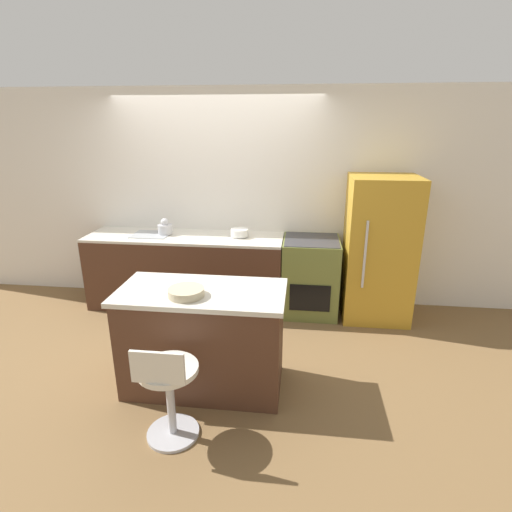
% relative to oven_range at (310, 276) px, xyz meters
% --- Properties ---
extents(ground_plane, '(14.00, 14.00, 0.00)m').
position_rel_oven_range_xyz_m(ground_plane, '(-1.16, -0.35, -0.45)').
color(ground_plane, brown).
extents(wall_back, '(8.00, 0.06, 2.60)m').
position_rel_oven_range_xyz_m(wall_back, '(-1.16, 0.36, 0.85)').
color(wall_back, white).
rests_on(wall_back, ground_plane).
extents(back_counter, '(2.37, 0.65, 0.91)m').
position_rel_oven_range_xyz_m(back_counter, '(-1.52, 0.00, -0.00)').
color(back_counter, '#4C2D1E').
rests_on(back_counter, ground_plane).
extents(kitchen_island, '(1.38, 0.68, 0.90)m').
position_rel_oven_range_xyz_m(kitchen_island, '(-0.92, -1.56, -0.00)').
color(kitchen_island, '#4C2D1E').
rests_on(kitchen_island, ground_plane).
extents(oven_range, '(0.65, 0.67, 0.91)m').
position_rel_oven_range_xyz_m(oven_range, '(0.00, 0.00, 0.00)').
color(oven_range, olive).
rests_on(oven_range, ground_plane).
extents(refrigerator, '(0.74, 0.71, 1.65)m').
position_rel_oven_range_xyz_m(refrigerator, '(0.76, -0.02, 0.37)').
color(refrigerator, gold).
rests_on(refrigerator, ground_plane).
extents(stool_chair, '(0.43, 0.43, 0.81)m').
position_rel_oven_range_xyz_m(stool_chair, '(-1.01, -2.21, -0.04)').
color(stool_chair, '#B7B7BC').
rests_on(stool_chair, ground_plane).
extents(kettle, '(0.17, 0.17, 0.19)m').
position_rel_oven_range_xyz_m(kettle, '(-1.77, 0.04, 0.53)').
color(kettle, silver).
rests_on(kettle, back_counter).
extents(mixing_bowl, '(0.21, 0.21, 0.09)m').
position_rel_oven_range_xyz_m(mixing_bowl, '(-0.85, 0.04, 0.50)').
color(mixing_bowl, white).
rests_on(mixing_bowl, back_counter).
extents(fruit_bowl, '(0.29, 0.29, 0.06)m').
position_rel_oven_range_xyz_m(fruit_bowl, '(-1.00, -1.69, 0.48)').
color(fruit_bowl, '#C1B28E').
rests_on(fruit_bowl, kitchen_island).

